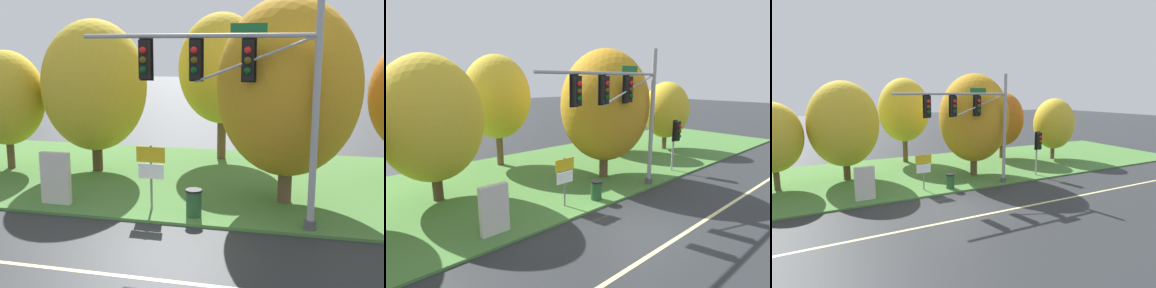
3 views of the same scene
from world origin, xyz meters
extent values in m
plane|color=#282B2D|center=(0.00, 0.00, 0.00)|extent=(160.00, 160.00, 0.00)
cube|color=beige|center=(0.00, -1.20, 0.00)|extent=(36.00, 0.16, 0.01)
cube|color=#477A38|center=(0.00, 8.25, 0.05)|extent=(48.00, 11.50, 0.10)
cylinder|color=#9EA0A5|center=(4.58, 2.94, 3.70)|extent=(0.22, 0.22, 7.20)
cylinder|color=#4C4C51|center=(4.58, 2.94, 0.25)|extent=(0.40, 0.40, 0.30)
cylinder|color=#9EA0A5|center=(0.90, 2.94, 6.03)|extent=(7.37, 0.14, 0.14)
cylinder|color=#9EA0A5|center=(2.74, 2.94, 5.33)|extent=(3.71, 0.08, 1.47)
cube|color=black|center=(2.54, 2.94, 5.30)|extent=(0.34, 0.28, 1.22)
cube|color=black|center=(2.54, 3.10, 5.30)|extent=(0.46, 0.04, 1.34)
sphere|color=red|center=(2.54, 2.76, 5.60)|extent=(0.22, 0.22, 0.22)
sphere|color=#51420C|center=(2.54, 2.76, 5.30)|extent=(0.22, 0.22, 0.22)
sphere|color=#0C4219|center=(2.54, 2.76, 5.00)|extent=(0.22, 0.22, 0.22)
cube|color=black|center=(0.90, 2.94, 5.30)|extent=(0.34, 0.28, 1.22)
cube|color=black|center=(0.90, 3.10, 5.30)|extent=(0.46, 0.04, 1.34)
sphere|color=red|center=(0.90, 2.76, 5.60)|extent=(0.22, 0.22, 0.22)
sphere|color=#51420C|center=(0.90, 2.76, 5.30)|extent=(0.22, 0.22, 0.22)
sphere|color=#0C4219|center=(0.90, 2.76, 5.00)|extent=(0.22, 0.22, 0.22)
cube|color=black|center=(-0.75, 2.94, 5.30)|extent=(0.34, 0.28, 1.22)
cube|color=black|center=(-0.75, 3.10, 5.30)|extent=(0.46, 0.04, 1.34)
sphere|color=red|center=(-0.75, 2.76, 5.60)|extent=(0.22, 0.22, 0.22)
sphere|color=#51420C|center=(-0.75, 2.76, 5.30)|extent=(0.22, 0.22, 0.22)
sphere|color=#0C4219|center=(-0.75, 2.76, 5.00)|extent=(0.22, 0.22, 0.22)
cube|color=#196B33|center=(2.54, 2.89, 6.25)|extent=(1.10, 0.04, 0.28)
cylinder|color=#9EA0A5|center=(7.78, 3.47, 1.66)|extent=(0.12, 0.12, 3.12)
cube|color=black|center=(7.78, 3.27, 2.66)|extent=(0.34, 0.28, 1.22)
cube|color=black|center=(7.78, 3.43, 2.66)|extent=(0.46, 0.04, 1.34)
sphere|color=red|center=(7.78, 3.09, 2.96)|extent=(0.22, 0.22, 0.22)
sphere|color=#51420C|center=(7.78, 3.09, 2.66)|extent=(0.22, 0.22, 0.22)
sphere|color=#0C4219|center=(7.78, 3.09, 2.36)|extent=(0.22, 0.22, 0.22)
cylinder|color=slate|center=(-0.84, 3.66, 1.24)|extent=(0.08, 0.08, 2.28)
cube|color=gold|center=(-0.84, 3.63, 2.06)|extent=(1.03, 0.03, 0.55)
cube|color=white|center=(-0.84, 3.63, 1.46)|extent=(0.90, 0.03, 0.52)
cylinder|color=brown|center=(-9.09, 7.70, 1.28)|extent=(0.35, 0.35, 2.35)
ellipsoid|color=gold|center=(-9.09, 7.70, 3.41)|extent=(3.47, 3.47, 4.34)
cylinder|color=#4C3823|center=(-4.94, 8.23, 1.41)|extent=(0.47, 0.47, 2.62)
ellipsoid|color=gold|center=(-4.94, 8.23, 4.00)|extent=(4.67, 4.67, 5.84)
cylinder|color=brown|center=(0.20, 11.91, 1.78)|extent=(0.43, 0.43, 3.36)
ellipsoid|color=gold|center=(0.20, 11.91, 4.65)|extent=(4.35, 4.35, 5.43)
cylinder|color=brown|center=(3.66, 5.55, 1.50)|extent=(0.51, 0.51, 2.81)
ellipsoid|color=#C68C1E|center=(3.66, 5.55, 4.30)|extent=(5.07, 5.07, 6.33)
cylinder|color=brown|center=(8.77, 9.65, 1.37)|extent=(0.39, 0.39, 2.55)
ellipsoid|color=#B76019|center=(8.77, 9.65, 3.73)|extent=(3.93, 3.93, 4.92)
cylinder|color=brown|center=(12.83, 7.31, 1.22)|extent=(0.37, 0.37, 2.24)
ellipsoid|color=gold|center=(12.83, 7.31, 3.34)|extent=(3.66, 3.66, 4.58)
cube|color=beige|center=(-4.38, 3.41, 1.05)|extent=(1.10, 0.24, 1.90)
cube|color=#4C4C51|center=(-4.78, 3.41, 0.15)|extent=(0.10, 0.20, 0.10)
cube|color=#4C4C51|center=(-3.98, 3.41, 0.15)|extent=(0.10, 0.20, 0.10)
cylinder|color=#234C28|center=(0.78, 3.25, 0.53)|extent=(0.52, 0.52, 0.85)
cylinder|color=black|center=(0.78, 3.25, 0.99)|extent=(0.56, 0.56, 0.08)
camera|label=1|loc=(4.29, -11.75, 5.68)|focal=45.00mm
camera|label=2|loc=(-8.87, -6.35, 5.72)|focal=28.00mm
camera|label=3|loc=(-6.43, -13.63, 6.02)|focal=28.00mm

